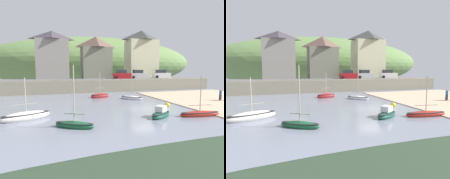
% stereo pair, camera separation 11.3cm
% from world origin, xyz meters
% --- Properties ---
extents(ground, '(48.00, 41.00, 0.61)m').
position_xyz_m(ground, '(1.40, -9.56, 0.16)').
color(ground, gray).
extents(quay_seawall, '(48.00, 9.40, 2.40)m').
position_xyz_m(quay_seawall, '(0.00, 17.50, 1.36)').
color(quay_seawall, gray).
rests_on(quay_seawall, ground).
extents(hillside_backdrop, '(80.00, 44.00, 19.09)m').
position_xyz_m(hillside_backdrop, '(5.58, 55.20, 6.68)').
color(hillside_backdrop, '#648649').
rests_on(hillside_backdrop, ground).
extents(waterfront_building_left, '(7.26, 4.38, 10.52)m').
position_xyz_m(waterfront_building_left, '(-10.14, 25.20, 7.75)').
color(waterfront_building_left, gray).
rests_on(waterfront_building_left, ground).
extents(waterfront_building_centre, '(7.11, 5.08, 9.76)m').
position_xyz_m(waterfront_building_centre, '(-0.21, 25.20, 7.38)').
color(waterfront_building_centre, '#6B6C5B').
rests_on(waterfront_building_centre, ground).
extents(waterfront_building_right, '(7.88, 5.14, 11.78)m').
position_xyz_m(waterfront_building_right, '(11.64, 25.20, 8.39)').
color(waterfront_building_right, beige).
rests_on(waterfront_building_right, ground).
extents(fishing_boat_green, '(3.35, 3.33, 5.16)m').
position_xyz_m(fishing_boat_green, '(1.15, 6.51, 0.25)').
color(fishing_boat_green, white).
rests_on(fishing_boat_green, ground).
extents(dinghy_open_wooden, '(3.36, 2.57, 5.14)m').
position_xyz_m(dinghy_open_wooden, '(-8.79, -5.38, 0.25)').
color(dinghy_open_wooden, '#185631').
rests_on(dinghy_open_wooden, ground).
extents(rowboat_small_beached, '(4.36, 1.46, 4.17)m').
position_xyz_m(rowboat_small_beached, '(3.54, -5.22, 0.23)').
color(rowboat_small_beached, maroon).
rests_on(rowboat_small_beached, ground).
extents(sailboat_far_left, '(3.25, 1.62, 4.22)m').
position_xyz_m(sailboat_far_left, '(-3.07, 9.63, 0.30)').
color(sailboat_far_left, '#A42525').
rests_on(sailboat_far_left, ground).
extents(motorboat_with_cabin, '(4.58, 2.81, 4.11)m').
position_xyz_m(motorboat_with_cabin, '(-12.79, -1.58, 0.31)').
color(motorboat_with_cabin, silver).
rests_on(motorboat_with_cabin, ground).
extents(sailboat_nearest_shore, '(3.11, 2.60, 1.29)m').
position_xyz_m(sailboat_nearest_shore, '(-0.40, -4.47, 0.31)').
color(sailboat_nearest_shore, '#19533F').
rests_on(sailboat_nearest_shore, ground).
extents(parked_car_near_slipway, '(4.27, 2.17, 1.95)m').
position_xyz_m(parked_car_near_slipway, '(4.79, 20.70, 3.20)').
color(parked_car_near_slipway, '#AE181D').
rests_on(parked_car_near_slipway, ground).
extents(parked_car_by_wall, '(4.24, 2.08, 1.95)m').
position_xyz_m(parked_car_by_wall, '(8.86, 20.70, 3.20)').
color(parked_car_by_wall, '#B7B8B7').
rests_on(parked_car_by_wall, ground).
extents(parked_car_end_of_row, '(4.25, 2.12, 1.95)m').
position_xyz_m(parked_car_end_of_row, '(14.88, 20.70, 3.20)').
color(parked_car_end_of_row, silver).
rests_on(parked_car_end_of_row, ground).
extents(person_on_slipway, '(0.34, 0.34, 1.62)m').
position_xyz_m(person_on_slipway, '(12.88, 1.33, 0.98)').
color(person_on_slipway, '#282833').
rests_on(person_on_slipway, ground).
extents(mooring_buoy, '(0.60, 0.60, 0.60)m').
position_xyz_m(mooring_buoy, '(3.20, -0.02, 0.18)').
color(mooring_buoy, yellow).
rests_on(mooring_buoy, ground).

